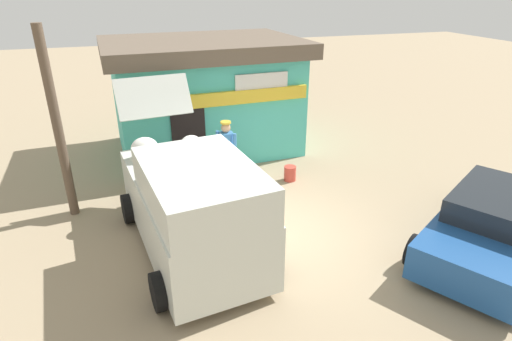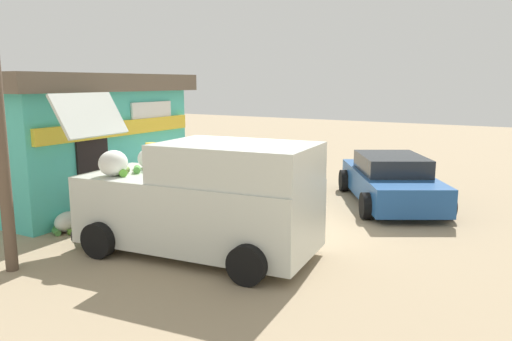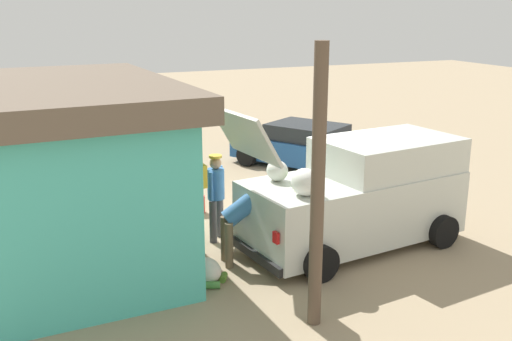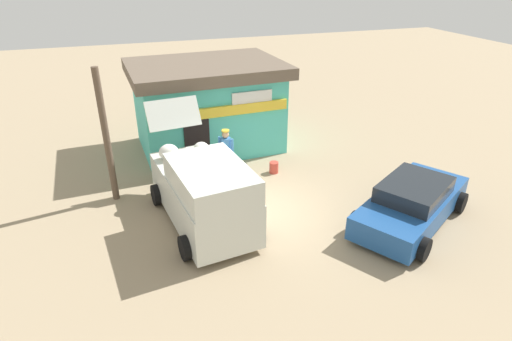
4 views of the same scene
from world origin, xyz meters
name	(u,v)px [view 4 (image 4 of 4)]	position (x,y,z in m)	size (l,w,h in m)	color
ground_plane	(258,207)	(0.00, 0.00, 0.00)	(60.00, 60.00, 0.00)	#9E896B
storefront_bar	(208,105)	(-0.33, 5.16, 1.71)	(5.88, 4.46, 3.33)	#4CC6B7
delivery_van	(204,191)	(-1.72, -0.34, 1.03)	(2.63, 5.03, 2.92)	silver
parked_sedan	(412,203)	(3.86, -2.12, 0.61)	(4.63, 3.76, 1.27)	#1E4C8C
vendor_standing	(226,151)	(-0.41, 2.18, 1.02)	(0.48, 0.48, 1.76)	#4C4C51
customer_bending	(190,160)	(-1.64, 2.17, 0.86)	(0.58, 0.82, 1.37)	#726047
unloaded_banana_pile	(172,170)	(-2.15, 2.99, 0.19)	(0.79, 0.81, 0.42)	silver
paint_bucket	(274,167)	(1.27, 2.03, 0.20)	(0.32, 0.32, 0.40)	#BF3F33
utility_pole	(106,137)	(-4.09, 1.93, 2.08)	(0.20, 0.20, 4.15)	brown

